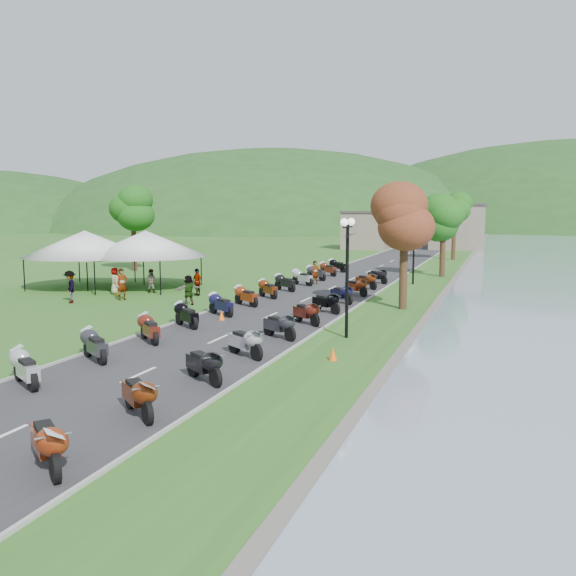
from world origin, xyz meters
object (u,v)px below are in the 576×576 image
(pedestrian_c, at_px, (71,303))
(pedestrian_a, at_px, (123,300))
(vendor_tent_main, at_px, (146,259))
(pedestrian_b, at_px, (151,293))

(pedestrian_c, bearing_deg, pedestrian_a, 90.46)
(pedestrian_c, bearing_deg, vendor_tent_main, 134.26)
(vendor_tent_main, xyz_separation_m, pedestrian_a, (1.79, -5.49, -2.00))
(pedestrian_b, height_order, pedestrian_c, pedestrian_c)
(pedestrian_a, bearing_deg, pedestrian_c, 159.95)
(vendor_tent_main, height_order, pedestrian_b, vendor_tent_main)
(vendor_tent_main, bearing_deg, pedestrian_b, -51.55)
(pedestrian_b, relative_size, pedestrian_c, 0.82)
(pedestrian_c, bearing_deg, pedestrian_b, 117.73)
(vendor_tent_main, distance_m, pedestrian_c, 7.80)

